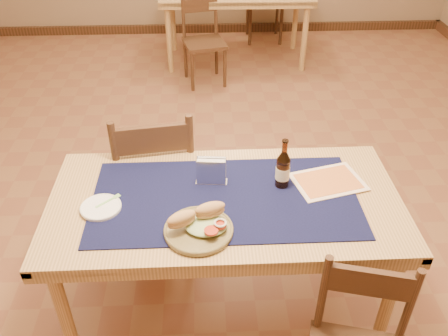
{
  "coord_description": "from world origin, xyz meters",
  "views": [
    {
      "loc": [
        -0.08,
        -2.46,
        2.12
      ],
      "look_at": [
        0.0,
        -0.7,
        0.85
      ],
      "focal_mm": 38.0,
      "sensor_mm": 36.0,
      "label": 1
    }
  ],
  "objects_px": {
    "chair_main_far": "(156,176)",
    "napkin_holder": "(211,172)",
    "main_table": "(225,212)",
    "sandwich_plate": "(200,225)",
    "beer_bottle": "(283,169)"
  },
  "relations": [
    {
      "from": "beer_bottle",
      "to": "napkin_holder",
      "type": "xyz_separation_m",
      "value": [
        -0.33,
        0.04,
        -0.03
      ]
    },
    {
      "from": "beer_bottle",
      "to": "sandwich_plate",
      "type": "bearing_deg",
      "value": -142.59
    },
    {
      "from": "main_table",
      "to": "chair_main_far",
      "type": "distance_m",
      "value": 0.66
    },
    {
      "from": "chair_main_far",
      "to": "sandwich_plate",
      "type": "bearing_deg",
      "value": -70.74
    },
    {
      "from": "napkin_holder",
      "to": "beer_bottle",
      "type": "bearing_deg",
      "value": -6.82
    },
    {
      "from": "chair_main_far",
      "to": "napkin_holder",
      "type": "height_order",
      "value": "chair_main_far"
    },
    {
      "from": "sandwich_plate",
      "to": "beer_bottle",
      "type": "distance_m",
      "value": 0.49
    },
    {
      "from": "chair_main_far",
      "to": "napkin_holder",
      "type": "bearing_deg",
      "value": -52.17
    },
    {
      "from": "main_table",
      "to": "napkin_holder",
      "type": "xyz_separation_m",
      "value": [
        -0.06,
        0.12,
        0.15
      ]
    },
    {
      "from": "sandwich_plate",
      "to": "beer_bottle",
      "type": "bearing_deg",
      "value": 37.41
    },
    {
      "from": "napkin_holder",
      "to": "sandwich_plate",
      "type": "bearing_deg",
      "value": -99.59
    },
    {
      "from": "main_table",
      "to": "napkin_holder",
      "type": "bearing_deg",
      "value": 115.68
    },
    {
      "from": "sandwich_plate",
      "to": "beer_bottle",
      "type": "height_order",
      "value": "beer_bottle"
    },
    {
      "from": "sandwich_plate",
      "to": "main_table",
      "type": "bearing_deg",
      "value": 61.57
    },
    {
      "from": "main_table",
      "to": "sandwich_plate",
      "type": "height_order",
      "value": "sandwich_plate"
    }
  ]
}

